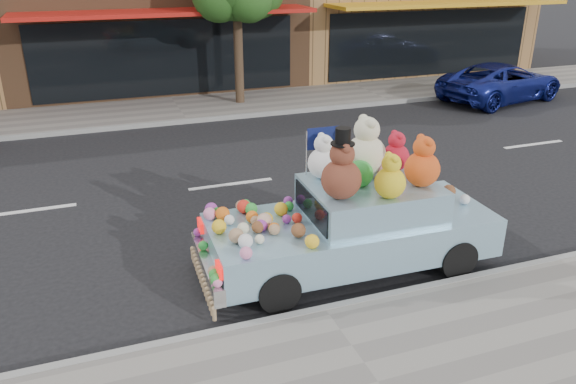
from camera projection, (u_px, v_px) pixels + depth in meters
name	position (u px, v px, depth m)	size (l,w,h in m)	color
ground	(231.00, 184.00, 11.89)	(120.00, 120.00, 0.00)	black
far_sidewalk	(178.00, 109.00, 17.50)	(60.00, 3.00, 0.12)	gray
near_kerb	(324.00, 311.00, 7.54)	(60.00, 0.12, 0.13)	gray
far_kerb	(187.00, 121.00, 16.20)	(60.00, 0.12, 0.13)	gray
car_blue	(501.00, 82.00, 18.52)	(2.07, 4.49, 1.25)	navy
art_car	(353.00, 217.00, 8.46)	(4.53, 1.88, 2.37)	black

